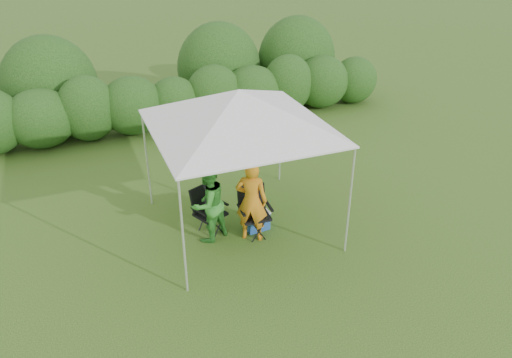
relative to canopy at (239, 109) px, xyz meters
name	(u,v)px	position (x,y,z in m)	size (l,w,h in m)	color
ground	(250,239)	(0.00, -0.50, -2.46)	(70.00, 70.00, 0.00)	#40641F
hedge	(174,101)	(0.00, 5.50, -1.64)	(13.31, 1.53, 1.80)	#275219
canopy	(239,109)	(0.00, 0.00, 0.00)	(3.10, 3.10, 2.83)	silver
chair_right	(254,208)	(0.15, -0.31, -1.92)	(0.63, 0.57, 0.96)	black
chair_left	(207,207)	(-0.67, 0.07, -1.93)	(0.72, 0.69, 0.95)	black
man	(251,201)	(0.04, -0.47, -1.64)	(0.60, 0.39, 1.64)	orange
woman	(208,203)	(-0.71, -0.19, -1.68)	(0.76, 0.59, 1.56)	green
cooler	(257,220)	(0.25, -0.22, -2.26)	(0.50, 0.39, 0.39)	#2454A6
bottle	(260,207)	(0.31, -0.26, -1.95)	(0.07, 0.07, 0.25)	#592D0C
lawn_toy	(316,136)	(3.37, 3.22, -2.34)	(0.51, 0.43, 0.26)	yellow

